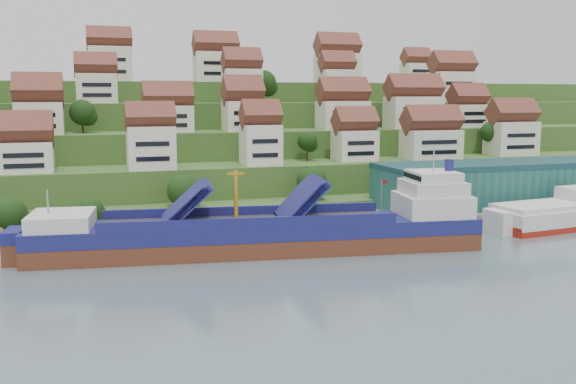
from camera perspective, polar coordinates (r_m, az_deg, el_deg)
name	(u,v)px	position (r m, az deg, el deg)	size (l,w,h in m)	color
ground	(314,247)	(116.19, 2.35, -4.87)	(300.00, 300.00, 0.00)	slate
quay	(379,219)	(137.09, 8.10, -2.41)	(180.00, 14.00, 2.20)	gray
hillside	(208,146)	(213.93, -7.12, 4.12)	(260.00, 128.00, 31.00)	#2D4C1E
hillside_village	(257,106)	(171.71, -2.81, 7.61)	(158.19, 64.53, 29.81)	silver
hillside_trees	(199,144)	(151.36, -7.95, 4.25)	(141.27, 62.64, 31.49)	#1B3913
warehouse	(504,183)	(154.19, 18.61, 0.74)	(60.00, 15.00, 10.00)	#215953
flagpole	(382,196)	(130.86, 8.35, -0.37)	(1.28, 0.16, 8.00)	gray
cargo_ship	(271,233)	(111.83, -1.48, -3.69)	(78.08, 21.83, 17.11)	#5A2C1B
second_ship	(559,215)	(143.96, 22.96, -1.89)	(30.51, 14.40, 8.53)	maroon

